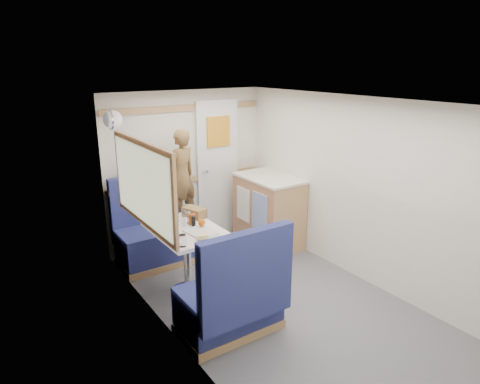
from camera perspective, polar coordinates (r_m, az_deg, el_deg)
floor at (r=4.28m, az=7.71°, el=-16.22°), size 4.50×4.50×0.00m
ceiling at (r=3.60m, az=8.98°, el=11.50°), size 4.50×4.50×0.00m
wall_back at (r=5.62m, az=-7.11°, el=3.15°), size 2.20×0.02×2.00m
wall_left at (r=3.24m, az=-6.52°, el=-7.37°), size 0.02×4.50×2.00m
wall_right at (r=4.60m, az=18.60°, el=-0.75°), size 0.02×4.50×2.00m
oak_trim_low at (r=5.64m, az=-6.96°, el=1.63°), size 2.15×0.02×0.08m
oak_trim_high at (r=5.47m, az=-7.31°, el=11.06°), size 2.15×0.02×0.08m
side_window at (r=4.03m, az=-12.93°, el=0.99°), size 0.04×1.30×0.72m
rear_door at (r=5.81m, az=-2.99°, el=3.42°), size 0.62×0.12×1.86m
dinette_table at (r=4.42m, az=-7.11°, el=-6.69°), size 0.62×0.92×0.72m
bench_far at (r=5.25m, az=-11.28°, el=-6.11°), size 0.90×0.59×1.05m
bench_near at (r=3.87m, az=-1.00°, el=-14.65°), size 0.90×0.59×1.05m
ledge at (r=5.29m, az=-12.71°, el=0.62°), size 0.90×0.14×0.04m
dome_light at (r=4.74m, az=-16.63°, el=9.24°), size 0.20×0.20×0.20m
galley_counter at (r=5.62m, az=3.82°, el=-2.45°), size 0.57×0.92×0.92m
person at (r=5.18m, az=-7.84°, el=2.13°), size 0.47×0.38×1.13m
duffel_bag at (r=5.28m, az=-11.84°, el=2.25°), size 0.54×0.35×0.24m
tray at (r=4.23m, az=-5.21°, el=-5.35°), size 0.28×0.34×0.02m
orange_fruit at (r=4.35m, az=-5.13°, el=-4.10°), size 0.07×0.07×0.07m
cheese_block at (r=4.06m, az=-5.04°, el=-5.93°), size 0.12×0.09×0.04m
wine_glass at (r=4.31m, az=-8.67°, el=-3.41°), size 0.08×0.08×0.17m
tumbler_left at (r=3.94m, az=-7.69°, el=-6.45°), size 0.07×0.07×0.11m
tumbler_mid at (r=4.55m, az=-8.61°, el=-3.18°), size 0.07×0.07×0.12m
tumbler_right at (r=4.49m, az=-7.09°, el=-3.33°), size 0.08×0.08×0.12m
beer_glass at (r=4.45m, az=-6.42°, el=-3.61°), size 0.07×0.07×0.11m
pepper_grinder at (r=4.40m, az=-6.20°, el=-3.88°), size 0.04×0.04×0.11m
salt_grinder at (r=4.39m, az=-7.29°, el=-4.02°), size 0.04×0.04×0.09m
bread_loaf at (r=4.64m, az=-6.10°, el=-2.72°), size 0.21×0.28×0.11m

